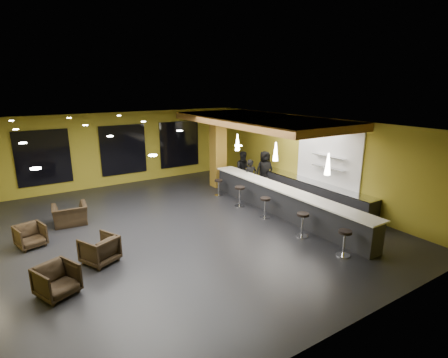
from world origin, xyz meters
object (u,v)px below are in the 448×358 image
pendant_1 (276,152)px  pendant_2 (237,142)px  bar_stool_1 (302,222)px  bar_stool_2 (265,205)px  bar_stool_3 (240,194)px  bar_stool_0 (344,240)px  armchair_d (70,215)px  staff_c (265,170)px  armchair_c (30,236)px  armchair_b (100,249)px  staff_b (244,170)px  bar_stool_4 (219,185)px  prep_counter (310,192)px  bar_counter (282,202)px  armchair_a (57,280)px  column (218,150)px  staff_a (251,177)px  pendant_0 (328,164)px

pendant_1 → pendant_2: same height
bar_stool_1 → bar_stool_2: size_ratio=1.04×
pendant_1 → bar_stool_3: 2.29m
pendant_2 → bar_stool_0: (-0.73, -6.43, -1.85)m
armchair_d → bar_stool_2: size_ratio=1.44×
staff_c → armchair_c: (-9.83, -0.96, -0.55)m
pendant_1 → armchair_b: 7.01m
staff_b → bar_stool_4: staff_b is taller
staff_c → bar_stool_0: (-2.33, -6.48, -0.40)m
bar_stool_2 → bar_stool_4: bar_stool_2 is taller
bar_stool_1 → armchair_d: bearing=140.1°
bar_stool_2 → pendant_2: bearing=75.5°
bar_stool_2 → bar_stool_3: 1.52m
staff_b → armchair_d: staff_b is taller
staff_c → bar_stool_4: (-2.40, 0.23, -0.43)m
bar_stool_1 → staff_b: bearing=73.5°
staff_b → prep_counter: bearing=-45.1°
armchair_b → bar_stool_3: bar_stool_3 is taller
prep_counter → bar_counter: bearing=-166.0°
bar_counter → bar_stool_4: bar_counter is taller
bar_stool_2 → bar_stool_3: bearing=93.0°
pendant_2 → bar_stool_0: bearing=-96.5°
prep_counter → armchair_d: (-8.91, 2.80, -0.07)m
armchair_a → bar_stool_4: armchair_a is taller
column → staff_a: size_ratio=2.20×
staff_a → bar_stool_0: bearing=-89.2°
armchair_b → bar_stool_3: 6.12m
prep_counter → bar_stool_3: bearing=158.4°
bar_stool_1 → bar_stool_3: bar_stool_3 is taller
staff_b → bar_stool_1: bearing=-81.8°
armchair_c → armchair_d: size_ratio=0.69×
bar_stool_0 → bar_stool_1: bearing=92.1°
staff_b → staff_a: bearing=-84.2°
armchair_d → bar_stool_2: (6.16, -3.20, 0.13)m
prep_counter → staff_c: staff_c is taller
pendant_0 → staff_c: size_ratio=0.39×
bar_counter → armchair_c: size_ratio=10.35×
armchair_a → bar_stool_4: size_ratio=1.14×
pendant_2 → bar_stool_2: size_ratio=0.90×
staff_c → armchair_a: (-9.53, -4.15, -0.52)m
armchair_a → bar_stool_0: 7.57m
pendant_1 → staff_c: bearing=57.9°
prep_counter → bar_stool_2: bearing=-171.8°
bar_stool_4 → armchair_c: bearing=-170.9°
prep_counter → armchair_c: (-10.23, 1.59, -0.08)m
armchair_d → staff_a: bearing=-179.3°
armchair_b → armchair_d: (-0.20, 3.35, -0.03)m
staff_c → armchair_d: 8.53m
pendant_1 → armchair_b: bearing=-175.3°
column → bar_stool_4: (-0.80, -1.32, -1.28)m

